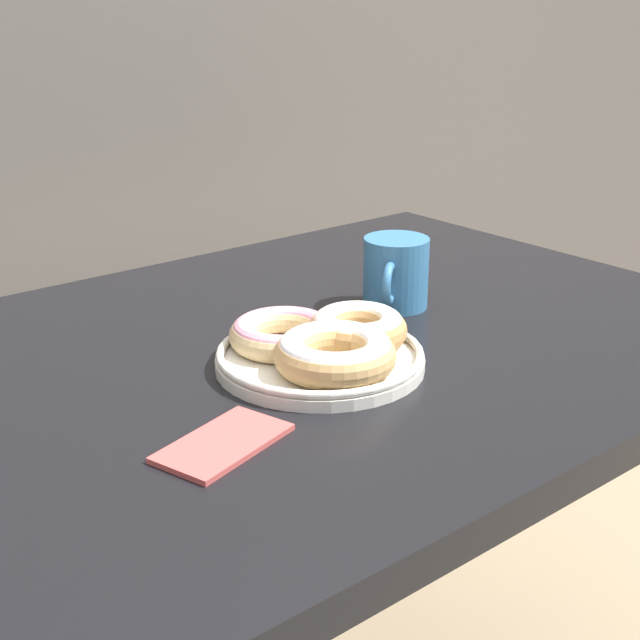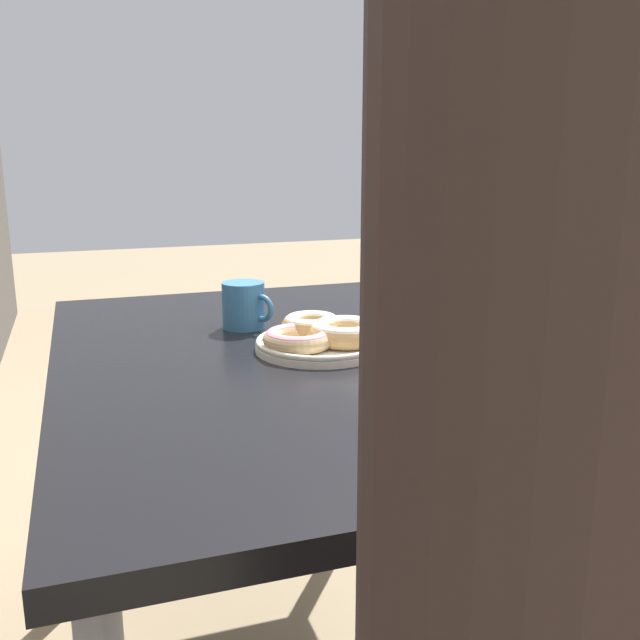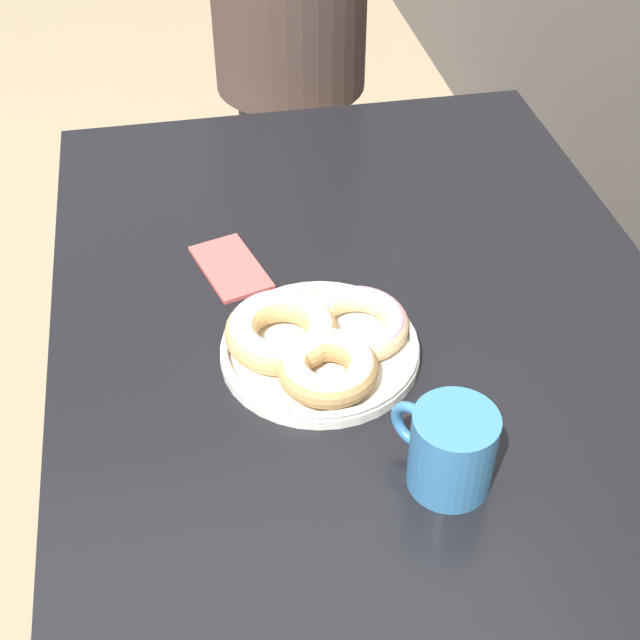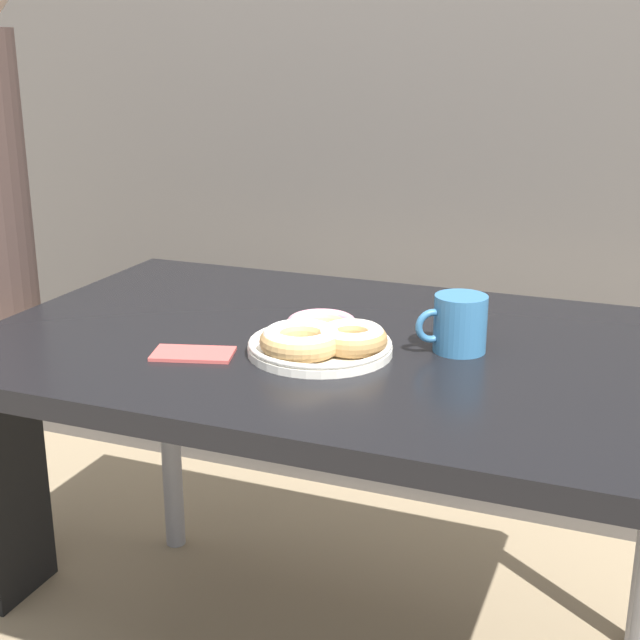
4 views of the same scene
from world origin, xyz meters
The scene contains 5 objects.
wall_back centered at (0.00, 1.12, 1.30)m, with size 8.00×0.05×2.60m.
dining_table centered at (0.00, 0.29, 0.68)m, with size 1.27×0.83×0.75m.
donut_plate centered at (0.01, 0.21, 0.78)m, with size 0.26×0.29×0.06m.
coffee_mug centered at (0.22, 0.31, 0.80)m, with size 0.12×0.10×0.10m.
napkin centered at (-0.19, 0.13, 0.75)m, with size 0.15×0.11×0.01m.
Camera 4 is at (0.54, -1.13, 1.27)m, focal length 50.00 mm.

